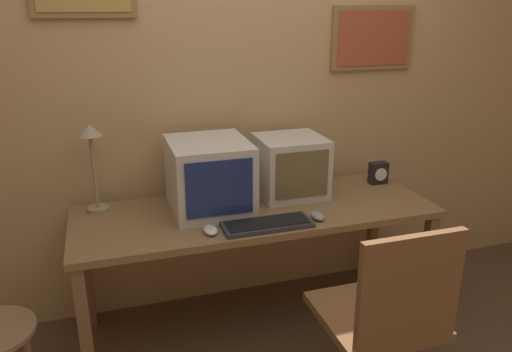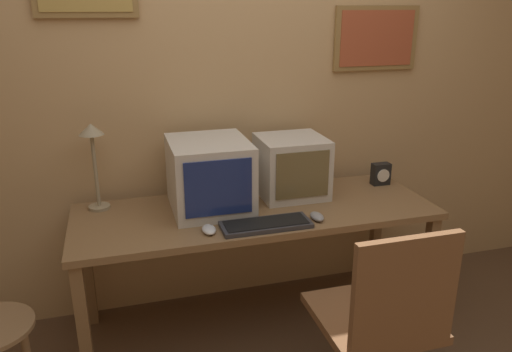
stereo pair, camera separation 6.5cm
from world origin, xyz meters
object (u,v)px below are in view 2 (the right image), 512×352
at_px(monitor_left, 210,175).
at_px(mouse_far_corner, 209,230).
at_px(desk_clock, 381,174).
at_px(desk_lamp, 93,147).
at_px(monitor_right, 291,166).
at_px(mouse_near_keyboard, 317,216).
at_px(keyboard_main, 266,224).
at_px(office_chair, 378,338).

height_order(monitor_left, mouse_far_corner, monitor_left).
relative_size(desk_clock, desk_lamp, 0.28).
relative_size(monitor_right, mouse_near_keyboard, 3.36).
distance_m(monitor_right, keyboard_main, 0.50).
relative_size(keyboard_main, office_chair, 0.46).
relative_size(keyboard_main, mouse_near_keyboard, 4.11).
relative_size(mouse_near_keyboard, desk_lamp, 0.23).
xyz_separation_m(keyboard_main, desk_lamp, (-0.79, 0.47, 0.33)).
bearing_deg(desk_clock, office_chair, -118.43).
distance_m(keyboard_main, office_chair, 0.73).
distance_m(mouse_far_corner, desk_lamp, 0.76).
distance_m(desk_clock, desk_lamp, 1.67).
bearing_deg(mouse_far_corner, keyboard_main, -2.51).
height_order(monitor_left, mouse_near_keyboard, monitor_left).
xyz_separation_m(mouse_near_keyboard, desk_lamp, (-1.07, 0.46, 0.33)).
relative_size(monitor_left, mouse_near_keyboard, 4.27).
distance_m(desk_lamp, office_chair, 1.66).
height_order(desk_clock, office_chair, office_chair).
distance_m(monitor_left, mouse_near_keyboard, 0.60).
bearing_deg(monitor_right, mouse_near_keyboard, -89.14).
height_order(desk_clock, desk_lamp, desk_lamp).
bearing_deg(mouse_far_corner, desk_lamp, 137.79).
bearing_deg(office_chair, monitor_left, 121.66).
bearing_deg(monitor_right, desk_lamp, 175.27).
xyz_separation_m(mouse_near_keyboard, desk_clock, (0.58, 0.38, 0.05)).
distance_m(monitor_right, desk_lamp, 1.08).
height_order(mouse_near_keyboard, desk_lamp, desk_lamp).
height_order(mouse_near_keyboard, desk_clock, desk_clock).
height_order(keyboard_main, desk_lamp, desk_lamp).
bearing_deg(desk_lamp, mouse_far_corner, -42.21).
height_order(mouse_far_corner, desk_clock, desk_clock).
xyz_separation_m(monitor_left, monitor_right, (0.48, 0.07, -0.02)).
bearing_deg(mouse_far_corner, mouse_near_keyboard, -0.18).
bearing_deg(desk_clock, mouse_far_corner, -161.40).
bearing_deg(mouse_near_keyboard, desk_clock, 33.67).
bearing_deg(monitor_left, office_chair, -58.34).
bearing_deg(mouse_near_keyboard, monitor_left, 147.96).
distance_m(mouse_near_keyboard, mouse_far_corner, 0.56).
height_order(keyboard_main, office_chair, office_chair).
bearing_deg(keyboard_main, desk_clock, 24.85).
distance_m(monitor_left, desk_clock, 1.07).
bearing_deg(mouse_near_keyboard, monitor_right, 90.86).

